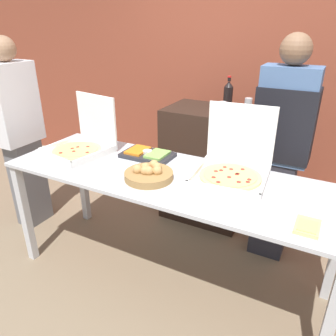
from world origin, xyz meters
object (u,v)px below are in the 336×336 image
at_px(pizza_box_near_right, 82,143).
at_px(person_server_vest, 282,143).
at_px(person_guest_cap, 20,134).
at_px(veggie_tray, 148,154).
at_px(paper_plate_front_left, 307,227).
at_px(bread_basket, 149,174).
at_px(pizza_box_far_left, 233,166).
at_px(soda_bottle, 228,95).
at_px(soda_can_colored, 222,109).
at_px(soda_can_silver, 248,105).

bearing_deg(pizza_box_near_right, person_server_vest, 33.79).
bearing_deg(person_guest_cap, veggie_tray, 95.60).
bearing_deg(paper_plate_front_left, pizza_box_near_right, 170.50).
height_order(paper_plate_front_left, veggie_tray, veggie_tray).
height_order(bread_basket, person_guest_cap, person_guest_cap).
xyz_separation_m(veggie_tray, person_guest_cap, (-1.28, -0.13, 0.00)).
relative_size(pizza_box_far_left, soda_bottle, 1.78).
height_order(bread_basket, soda_can_colored, soda_can_colored).
xyz_separation_m(pizza_box_far_left, soda_bottle, (-0.36, 0.92, 0.27)).
bearing_deg(veggie_tray, bread_basket, -57.37).
bearing_deg(veggie_tray, soda_can_colored, 58.44).
xyz_separation_m(paper_plate_front_left, person_guest_cap, (-2.50, 0.32, 0.01)).
height_order(pizza_box_near_right, person_guest_cap, person_guest_cap).
distance_m(veggie_tray, person_server_vest, 1.03).
distance_m(pizza_box_near_right, bread_basket, 0.74).
relative_size(soda_can_colored, person_guest_cap, 0.07).
bearing_deg(soda_can_silver, person_guest_cap, -151.88).
relative_size(bread_basket, soda_can_silver, 2.63).
height_order(pizza_box_far_left, pizza_box_near_right, pizza_box_far_left).
relative_size(veggie_tray, soda_can_colored, 3.17).
bearing_deg(person_guest_cap, person_server_vest, 105.37).
height_order(pizza_box_far_left, person_guest_cap, person_guest_cap).
bearing_deg(bread_basket, soda_bottle, 84.10).
xyz_separation_m(bread_basket, soda_bottle, (0.12, 1.21, 0.32)).
height_order(paper_plate_front_left, person_guest_cap, person_guest_cap).
relative_size(pizza_box_near_right, paper_plate_front_left, 2.25).
distance_m(paper_plate_front_left, soda_bottle, 1.64).
bearing_deg(soda_bottle, paper_plate_front_left, -56.30).
relative_size(veggie_tray, person_server_vest, 0.22).
relative_size(bread_basket, soda_bottle, 1.12).
height_order(paper_plate_front_left, soda_bottle, soda_bottle).
height_order(veggie_tray, person_guest_cap, person_guest_cap).
distance_m(veggie_tray, soda_bottle, 1.00).
bearing_deg(pizza_box_far_left, soda_bottle, 106.63).
distance_m(pizza_box_far_left, bread_basket, 0.57).
distance_m(paper_plate_front_left, person_server_vest, 0.98).
xyz_separation_m(soda_can_silver, person_server_vest, (0.38, -0.37, -0.17)).
relative_size(veggie_tray, soda_can_silver, 3.17).
bearing_deg(soda_bottle, pizza_box_near_right, -129.11).
distance_m(soda_can_colored, person_guest_cap, 1.83).
bearing_deg(pizza_box_near_right, person_guest_cap, -172.33).
bearing_deg(soda_can_silver, bread_basket, -105.65).
distance_m(pizza_box_near_right, soda_can_colored, 1.19).
relative_size(pizza_box_far_left, veggie_tray, 1.32).
relative_size(pizza_box_near_right, person_guest_cap, 0.30).
height_order(pizza_box_far_left, veggie_tray, pizza_box_far_left).
bearing_deg(veggie_tray, soda_bottle, 69.58).
bearing_deg(soda_bottle, person_guest_cap, -147.92).
xyz_separation_m(paper_plate_front_left, soda_can_colored, (-0.84, 1.06, 0.28)).
bearing_deg(person_guest_cap, soda_can_silver, 118.12).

